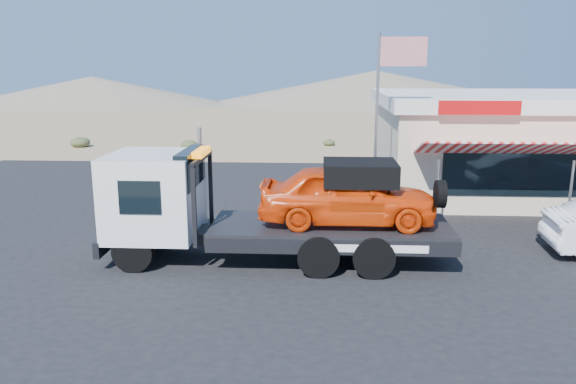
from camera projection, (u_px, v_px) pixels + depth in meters
The scene contains 6 objects.
ground at pixel (208, 262), 14.61m from camera, with size 120.00×120.00×0.00m, color #A2805C.
asphalt_lot at pixel (290, 230), 17.43m from camera, with size 32.00×24.00×0.02m, color black.
tow_truck at pixel (268, 202), 14.42m from camera, with size 8.73×2.59×2.92m.
jerky_store at pixel (510, 142), 22.35m from camera, with size 10.40×9.97×3.90m.
flagpole at pixel (384, 105), 17.89m from camera, with size 1.55×0.10×6.00m.
distant_hills at pixel (215, 90), 68.37m from camera, with size 126.00×48.00×4.20m.
Camera 1 is at (2.83, -13.70, 5.06)m, focal length 35.00 mm.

